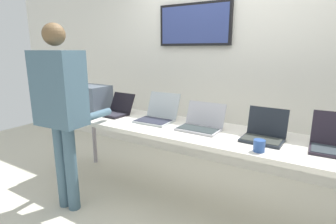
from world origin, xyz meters
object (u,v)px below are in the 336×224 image
workbench (178,132)px  laptop_station_1 (158,115)px  equipment_box (91,97)px  coffee_mug (259,146)px  laptop_station_3 (264,133)px  person (61,102)px  laptop_station_2 (201,123)px  laptop_station_0 (116,110)px

workbench → laptop_station_1: laptop_station_1 is taller
equipment_box → coffee_mug: 2.09m
laptop_station_1 → laptop_station_3: size_ratio=1.18×
workbench → person: (-0.85, -0.62, 0.30)m
laptop_station_3 → person: bearing=-158.1°
laptop_station_2 → coffee_mug: 0.64m
laptop_station_3 → coffee_mug: 0.28m
coffee_mug → equipment_box: bearing=170.6°
laptop_station_3 → coffee_mug: bearing=-84.3°
laptop_station_0 → coffee_mug: laptop_station_0 is taller
laptop_station_0 → workbench: bearing=-3.2°
laptop_station_0 → laptop_station_2: (1.04, -0.02, 0.00)m
equipment_box → laptop_station_2: equipment_box is taller
laptop_station_3 → coffee_mug: size_ratio=3.73×
laptop_station_1 → person: person is taller
equipment_box → person: bearing=-60.2°
equipment_box → workbench: bearing=-4.1°
equipment_box → laptop_station_0: bearing=-5.8°
laptop_station_1 → equipment_box: bearing=178.6°
laptop_station_2 → person: person is taller
laptop_station_0 → coffee_mug: (1.62, -0.30, -0.01)m
workbench → laptop_station_3: laptop_station_3 is taller
laptop_station_3 → laptop_station_2: bearing=-179.9°
workbench → laptop_station_0: size_ratio=8.83×
workbench → person: bearing=-143.9°
laptop_station_1 → laptop_station_2: (0.50, -0.04, -0.01)m
laptop_station_0 → laptop_station_1: size_ratio=0.91×
laptop_station_0 → laptop_station_1: (0.54, 0.02, 0.01)m
laptop_station_2 → equipment_box: bearing=177.6°
laptop_station_2 → laptop_station_3: laptop_station_3 is taller
laptop_station_2 → laptop_station_1: bearing=175.5°
laptop_station_0 → laptop_station_1: laptop_station_1 is taller
workbench → laptop_station_3: bearing=2.2°
person → laptop_station_2: bearing=31.3°
laptop_station_1 → person: bearing=-129.6°
equipment_box → laptop_station_2: 1.48m
workbench → person: 1.10m
person → coffee_mug: 1.70m
laptop_station_0 → person: size_ratio=0.20×
laptop_station_2 → laptop_station_3: (0.55, 0.00, 0.00)m
workbench → laptop_station_2: (0.22, 0.03, 0.11)m
laptop_station_3 → coffee_mug: (0.03, -0.28, -0.01)m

